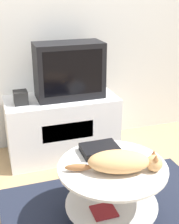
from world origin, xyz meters
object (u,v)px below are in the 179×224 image
at_px(speaker, 21,98).
at_px(tv, 69,70).
at_px(cat, 122,162).
at_px(dvd_box, 100,150).

bearing_deg(speaker, tv, 6.21).
bearing_deg(speaker, cat, -65.17).
relative_size(tv, cat, 1.01).
xyz_separation_m(speaker, cat, (0.50, -1.07, -0.13)).
bearing_deg(dvd_box, tv, 89.19).
distance_m(tv, cat, 1.17).
height_order(speaker, cat, speaker).
bearing_deg(cat, tv, 108.56).
height_order(tv, dvd_box, tv).
relative_size(dvd_box, cat, 0.43).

